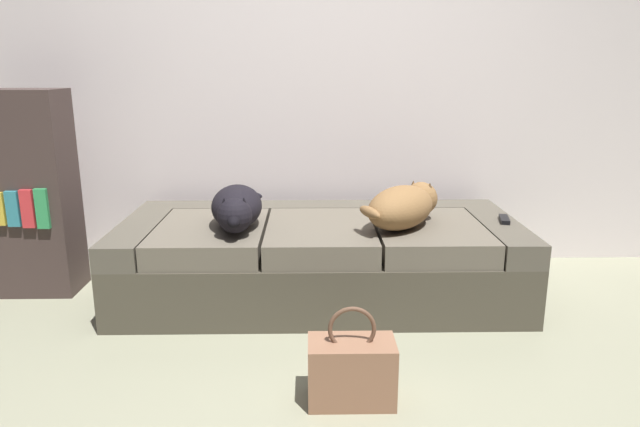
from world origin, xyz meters
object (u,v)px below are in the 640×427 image
(couch, at_px, (320,258))
(tv_remote, at_px, (504,219))
(dog_dark, at_px, (237,207))
(dog_tan, at_px, (404,206))
(handbag, at_px, (351,370))
(bookshelf, at_px, (19,194))

(couch, xyz_separation_m, tv_remote, (0.97, -0.04, 0.22))
(dog_dark, relative_size, dog_tan, 1.07)
(couch, xyz_separation_m, dog_dark, (-0.42, -0.13, 0.32))
(dog_tan, bearing_deg, couch, 163.34)
(handbag, bearing_deg, bookshelf, 146.62)
(handbag, bearing_deg, tv_remote, 48.61)
(couch, distance_m, handbag, 1.04)
(tv_remote, bearing_deg, dog_tan, -158.49)
(dog_tan, distance_m, bookshelf, 2.05)
(dog_dark, xyz_separation_m, handbag, (0.52, -0.90, -0.40))
(dog_tan, distance_m, tv_remote, 0.56)
(tv_remote, bearing_deg, handbag, -118.91)
(tv_remote, relative_size, bookshelf, 0.14)
(tv_remote, xyz_separation_m, bookshelf, (-2.59, 0.14, 0.12))
(dog_dark, bearing_deg, tv_remote, 3.74)
(couch, xyz_separation_m, bookshelf, (-1.62, 0.10, 0.34))
(dog_dark, relative_size, tv_remote, 4.04)
(couch, bearing_deg, dog_tan, -16.66)
(dog_tan, relative_size, tv_remote, 3.78)
(tv_remote, height_order, bookshelf, bookshelf)
(couch, distance_m, bookshelf, 1.65)
(dog_dark, height_order, dog_tan, dog_tan)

